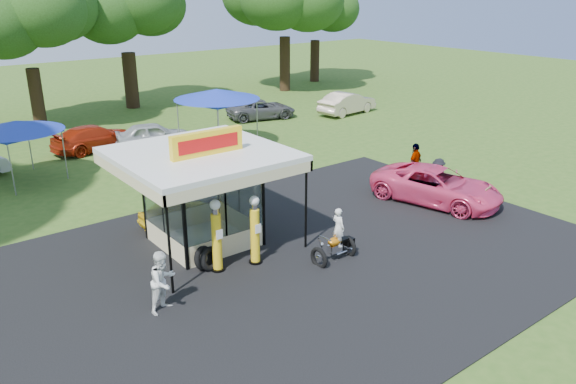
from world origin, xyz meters
The scene contains 22 objects.
ground centered at (0.00, 0.00, 0.00)m, with size 120.00×120.00×0.00m, color #33581B.
asphalt_apron centered at (0.00, 2.00, 0.02)m, with size 20.00×14.00×0.04m, color black.
gas_station_kiosk centered at (-2.00, 4.99, 1.78)m, with size 5.40×5.40×4.18m.
gas_pump_left centered at (-2.74, 2.87, 1.18)m, with size 0.46×0.46×2.45m.
gas_pump_right centered at (-1.49, 2.56, 1.14)m, with size 0.44×0.44×2.38m.
motorcycle centered at (0.80, 1.14, 0.74)m, with size 1.61×0.80×1.90m.
spare_tires centered at (-2.98, 3.14, 0.41)m, with size 1.03×0.76×0.83m.
a_frame_sign centered at (8.56, 0.86, 0.49)m, with size 0.58×0.60×0.98m.
kiosk_car centered at (-2.00, 7.20, 0.48)m, with size 1.13×2.82×0.96m, color yellow.
pink_sedan centered at (7.68, 2.48, 0.75)m, with size 2.49×5.40×1.50m, color #F74378.
spectator_west centered at (-5.12, 1.80, 0.91)m, with size 0.88×0.69×1.81m, color white.
spectator_east_a centered at (8.67, 3.20, 0.79)m, with size 1.02×0.58×1.57m, color black.
spectator_east_b centered at (8.83, 4.64, 0.96)m, with size 1.12×0.47×1.92m, color gray.
bg_car_b centered at (-0.77, 19.19, 0.70)m, with size 1.95×4.80×1.39m, color #A9250D.
bg_car_c centered at (2.03, 17.75, 0.71)m, with size 1.68×4.17×1.42m, color #B1B2B6.
bg_car_d centered at (11.04, 19.98, 0.65)m, with size 2.17×4.70×1.31m, color #4F4F52.
bg_car_e centered at (16.77, 17.49, 0.77)m, with size 1.63×4.68×1.54m, color beige.
tent_west centered at (-5.33, 15.96, 2.62)m, with size 4.15×4.15×2.90m.
tent_east centered at (4.92, 15.46, 2.99)m, with size 4.73×4.73×3.31m.
oak_far_c centered at (-1.72, 26.48, 6.79)m, with size 9.08×9.08×10.70m.
oak_far_d centered at (5.59, 28.94, 7.13)m, with size 9.40×9.40×11.19m.
oak_far_f centered at (24.31, 29.97, 6.64)m, with size 8.59×8.59×10.35m.
Camera 1 is at (-10.79, -11.18, 8.63)m, focal length 35.00 mm.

